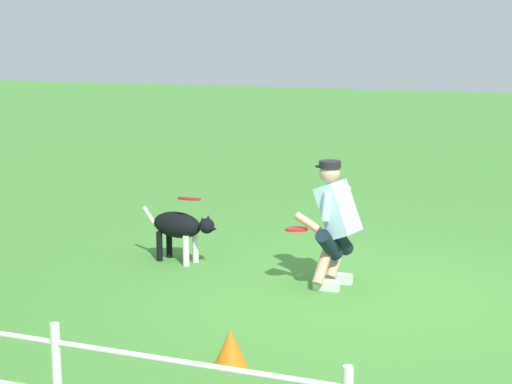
# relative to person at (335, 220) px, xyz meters

# --- Properties ---
(ground_plane) EXTENTS (60.00, 60.00, 0.00)m
(ground_plane) POSITION_rel_person_xyz_m (-0.24, 0.18, -0.70)
(ground_plane) COLOR #468835
(person) EXTENTS (0.65, 0.66, 1.29)m
(person) POSITION_rel_person_xyz_m (0.00, 0.00, 0.00)
(person) COLOR silver
(person) RESTS_ON ground_plane
(dog) EXTENTS (1.04, 0.41, 0.59)m
(dog) POSITION_rel_person_xyz_m (1.86, -0.27, -0.29)
(dog) COLOR black
(dog) RESTS_ON ground_plane
(frisbee_flying) EXTENTS (0.31, 0.30, 0.11)m
(frisbee_flying) POSITION_rel_person_xyz_m (1.72, -0.21, 0.06)
(frisbee_flying) COLOR red
(frisbee_held) EXTENTS (0.27, 0.27, 0.04)m
(frisbee_held) POSITION_rel_person_xyz_m (0.35, 0.17, -0.09)
(frisbee_held) COLOR red
(frisbee_held) RESTS_ON person
(training_cone) EXTENTS (0.26, 0.26, 0.29)m
(training_cone) POSITION_rel_person_xyz_m (0.19, 2.27, -0.55)
(training_cone) COLOR orange
(training_cone) RESTS_ON ground_plane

